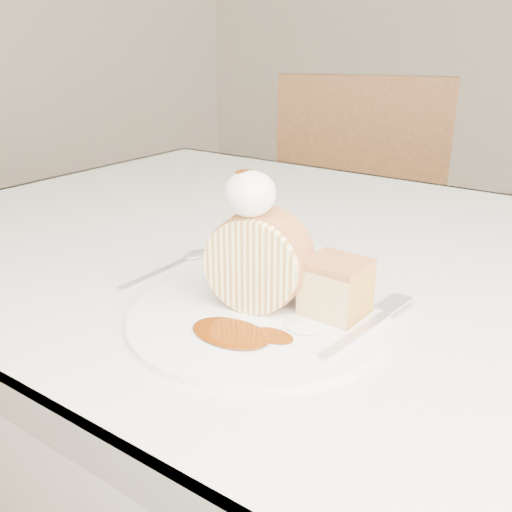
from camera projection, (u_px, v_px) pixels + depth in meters
The scene contains 10 objects.
table at pixel (342, 311), 0.81m from camera, with size 1.40×0.90×0.75m.
chair_far at pixel (360, 217), 1.66m from camera, with size 0.57×0.57×0.93m.
plate at pixel (258, 316), 0.59m from camera, with size 0.27×0.27×0.01m, color white.
roulade_slice at pixel (258, 260), 0.59m from camera, with size 0.10×0.10×0.06m, color #FFEEB1.
cake_chunk at pixel (336, 291), 0.58m from camera, with size 0.06×0.06×0.05m, color #B06F42.
whipped_cream at pixel (250, 194), 0.56m from camera, with size 0.05×0.05×0.05m, color white.
caramel_drizzle at pixel (247, 167), 0.55m from camera, with size 0.03×0.02×0.01m, color #642604.
caramel_pool at pixel (231, 333), 0.55m from camera, with size 0.08×0.05×0.00m, color #642604, non-canonical shape.
fork at pixel (357, 335), 0.54m from camera, with size 0.02×0.16×0.00m, color silver.
spoon at pixel (156, 274), 0.70m from camera, with size 0.02×0.14×0.00m, color silver.
Camera 1 is at (0.32, -0.46, 1.02)m, focal length 40.00 mm.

